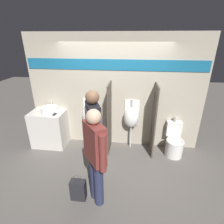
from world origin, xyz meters
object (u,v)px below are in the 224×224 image
object	(u,v)px
person_with_lanyard	(95,155)
urinal_near_counter	(90,115)
shopping_bag	(78,190)
sink_basin	(50,109)
person_in_vest	(94,131)
urinal_far	(131,117)
cell_phone	(55,114)
toilet	(174,143)

from	to	relation	value
person_with_lanyard	urinal_near_counter	bearing A→B (deg)	-21.70
person_with_lanyard	shopping_bag	bearing A→B (deg)	55.80
sink_basin	shopping_bag	distance (m)	2.12
person_in_vest	shopping_bag	bearing A→B (deg)	139.18
sink_basin	urinal_far	world-z (taller)	urinal_far
sink_basin	urinal_far	distance (m)	2.00
person_in_vest	sink_basin	bearing A→B (deg)	29.13
urinal_near_counter	person_with_lanyard	xyz separation A→B (m)	(0.51, -1.67, 0.11)
cell_phone	person_in_vest	size ratio (longest dim) A/B	0.08
toilet	person_with_lanyard	xyz separation A→B (m)	(-1.54, -1.49, 0.63)
person_in_vest	shopping_bag	world-z (taller)	person_in_vest
sink_basin	urinal_near_counter	xyz separation A→B (m)	(0.97, 0.09, -0.15)
urinal_near_counter	toilet	distance (m)	2.12
toilet	person_in_vest	bearing A→B (deg)	-150.39
person_in_vest	person_with_lanyard	bearing A→B (deg)	171.35
cell_phone	urinal_far	xyz separation A→B (m)	(1.80, 0.26, -0.10)
shopping_bag	sink_basin	bearing A→B (deg)	125.91
toilet	urinal_near_counter	bearing A→B (deg)	175.12
sink_basin	shopping_bag	bearing A→B (deg)	-54.09
cell_phone	urinal_far	distance (m)	1.82
urinal_near_counter	person_in_vest	size ratio (longest dim) A/B	0.70
urinal_far	person_with_lanyard	distance (m)	1.75
urinal_near_counter	shopping_bag	size ratio (longest dim) A/B	2.48
shopping_bag	person_in_vest	bearing A→B (deg)	72.25
urinal_far	toilet	world-z (taller)	urinal_far
urinal_far	shopping_bag	bearing A→B (deg)	-116.31
sink_basin	person_in_vest	xyz separation A→B (m)	(1.34, -1.04, 0.07)
urinal_near_counter	person_with_lanyard	world-z (taller)	person_with_lanyard
cell_phone	sink_basin	bearing A→B (deg)	139.23
urinal_far	person_in_vest	size ratio (longest dim) A/B	0.70
shopping_bag	person_with_lanyard	bearing A→B (deg)	4.35
urinal_near_counter	shopping_bag	distance (m)	1.81
toilet	person_with_lanyard	size ratio (longest dim) A/B	0.53
cell_phone	shopping_bag	world-z (taller)	cell_phone
cell_phone	shopping_bag	bearing A→B (deg)	-56.07
shopping_bag	cell_phone	bearing A→B (deg)	123.93
urinal_near_counter	person_with_lanyard	size ratio (longest dim) A/B	0.74
sink_basin	urinal_near_counter	size ratio (longest dim) A/B	0.33
cell_phone	toilet	distance (m)	2.89
shopping_bag	urinal_far	bearing A→B (deg)	63.69
cell_phone	toilet	bearing A→B (deg)	1.73
urinal_far	toilet	bearing A→B (deg)	-9.69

